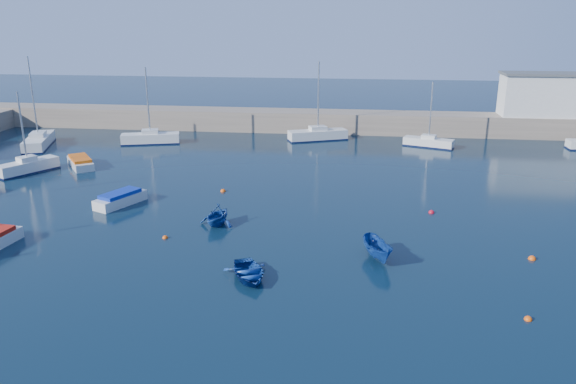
# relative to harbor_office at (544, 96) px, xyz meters

# --- Properties ---
(ground) EXTENTS (220.00, 220.00, 0.00)m
(ground) POSITION_rel_harbor_office_xyz_m (-30.00, -46.00, -5.10)
(ground) COLOR #0B1E2F
(ground) RESTS_ON ground
(back_wall) EXTENTS (96.00, 4.50, 2.60)m
(back_wall) POSITION_rel_harbor_office_xyz_m (-30.00, 0.00, -3.80)
(back_wall) COLOR gray
(back_wall) RESTS_ON ground
(harbor_office) EXTENTS (10.00, 4.00, 5.00)m
(harbor_office) POSITION_rel_harbor_office_xyz_m (0.00, 0.00, 0.00)
(harbor_office) COLOR silver
(harbor_office) RESTS_ON back_wall
(sailboat_3) EXTENTS (4.23, 5.86, 7.81)m
(sailboat_3) POSITION_rel_harbor_office_xyz_m (-54.16, -23.78, -4.46)
(sailboat_3) COLOR silver
(sailboat_3) RESTS_ON ground
(sailboat_4) EXTENTS (4.59, 8.14, 10.24)m
(sailboat_4) POSITION_rel_harbor_office_xyz_m (-59.20, -13.08, -4.43)
(sailboat_4) COLOR silver
(sailboat_4) RESTS_ON ground
(sailboat_5) EXTENTS (6.95, 3.66, 8.90)m
(sailboat_5) POSITION_rel_harbor_office_xyz_m (-46.94, -9.92, -4.43)
(sailboat_5) COLOR silver
(sailboat_5) RESTS_ON ground
(sailboat_6) EXTENTS (7.33, 4.59, 9.40)m
(sailboat_6) POSITION_rel_harbor_office_xyz_m (-27.39, -5.53, -4.42)
(sailboat_6) COLOR silver
(sailboat_6) RESTS_ON ground
(sailboat_7) EXTENTS (5.81, 3.47, 7.46)m
(sailboat_7) POSITION_rel_harbor_office_xyz_m (-14.40, -7.61, -4.54)
(sailboat_7) COLOR silver
(sailboat_7) RESTS_ON ground
(motorboat_1) EXTENTS (3.26, 4.65, 1.08)m
(motorboat_1) POSITION_rel_harbor_office_xyz_m (-41.36, -31.90, -4.59)
(motorboat_1) COLOR silver
(motorboat_1) RESTS_ON ground
(motorboat_2) EXTENTS (4.37, 5.01, 1.02)m
(motorboat_2) POSITION_rel_harbor_office_xyz_m (-50.15, -21.10, -4.62)
(motorboat_2) COLOR silver
(motorboat_2) RESTS_ON ground
(dinghy_center) EXTENTS (3.76, 4.30, 0.74)m
(dinghy_center) POSITION_rel_harbor_office_xyz_m (-28.63, -43.69, -4.73)
(dinghy_center) COLOR navy
(dinghy_center) RESTS_ON ground
(dinghy_left) EXTENTS (3.20, 3.49, 1.56)m
(dinghy_left) POSITION_rel_harbor_office_xyz_m (-32.51, -35.45, -4.32)
(dinghy_left) COLOR navy
(dinghy_left) RESTS_ON ground
(dinghy_right) EXTENTS (2.34, 3.64, 1.32)m
(dinghy_right) POSITION_rel_harbor_office_xyz_m (-21.13, -40.11, -4.44)
(dinghy_right) COLOR navy
(dinghy_right) RESTS_ON ground
(buoy_0) EXTENTS (0.40, 0.40, 0.40)m
(buoy_0) POSITION_rel_harbor_office_xyz_m (-35.47, -38.34, -5.10)
(buoy_0) COLOR #E64F0C
(buoy_0) RESTS_ON ground
(buoy_1) EXTENTS (0.46, 0.46, 0.46)m
(buoy_1) POSITION_rel_harbor_office_xyz_m (-16.73, -30.83, -5.10)
(buoy_1) COLOR red
(buoy_1) RESTS_ON ground
(buoy_2) EXTENTS (0.48, 0.48, 0.48)m
(buoy_2) POSITION_rel_harbor_office_xyz_m (-11.51, -38.88, -5.10)
(buoy_2) COLOR #E64F0C
(buoy_2) RESTS_ON ground
(buoy_3) EXTENTS (0.48, 0.48, 0.48)m
(buoy_3) POSITION_rel_harbor_office_xyz_m (-34.00, -27.45, -5.10)
(buoy_3) COLOR #E64F0C
(buoy_3) RESTS_ON ground
(buoy_5) EXTENTS (0.41, 0.41, 0.41)m
(buoy_5) POSITION_rel_harbor_office_xyz_m (-13.82, -46.52, -5.10)
(buoy_5) COLOR #E64F0C
(buoy_5) RESTS_ON ground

